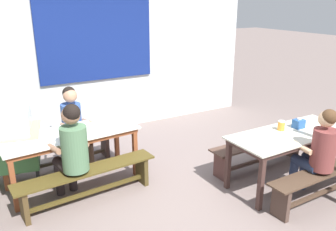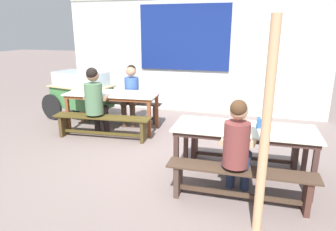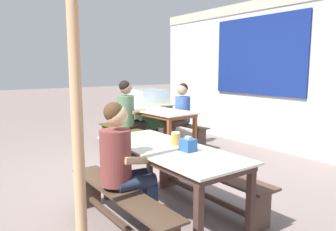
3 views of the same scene
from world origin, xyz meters
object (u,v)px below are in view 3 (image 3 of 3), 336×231
object	(u,v)px
bench_far_back	(175,130)
condiment_jar	(176,139)
bench_near_front	(120,205)
soup_bowl	(153,109)
dining_table_near	(168,155)
bench_far_front	(130,137)
food_cart	(147,108)
wooden_support_post	(78,134)
tissue_box	(188,145)
person_center_facing	(180,111)
bench_near_back	(207,180)
person_left_back_turned	(128,111)
dining_table_far	(154,113)
person_near_front	(123,159)

from	to	relation	value
bench_far_back	condiment_jar	bearing A→B (deg)	-36.29
bench_far_back	bench_near_front	bearing A→B (deg)	-44.31
bench_near_front	soup_bowl	xyz separation A→B (m)	(-2.52, 1.96, 0.49)
dining_table_near	soup_bowl	world-z (taller)	soup_bowl
bench_far_front	food_cart	world-z (taller)	food_cart
food_cart	soup_bowl	bearing A→B (deg)	-26.64
condiment_jar	wooden_support_post	xyz separation A→B (m)	(0.27, -1.13, 0.23)
tissue_box	person_center_facing	bearing A→B (deg)	144.23
bench_near_back	food_cart	world-z (taller)	food_cart
person_left_back_turned	soup_bowl	xyz separation A→B (m)	(0.17, 0.42, 0.03)
bench_far_back	food_cart	xyz separation A→B (m)	(-0.96, -0.08, 0.36)
bench_near_front	wooden_support_post	distance (m)	0.91
bench_far_back	wooden_support_post	xyz separation A→B (m)	(2.85, -3.02, 0.77)
bench_near_back	dining_table_far	bearing A→B (deg)	160.08
bench_far_front	wooden_support_post	bearing A→B (deg)	-34.95
person_near_front	tissue_box	distance (m)	0.63
bench_near_front	wooden_support_post	bearing A→B (deg)	-64.83
bench_far_back	bench_far_front	size ratio (longest dim) A/B	0.94
bench_far_front	bench_near_front	distance (m)	2.95
dining_table_far	bench_near_front	bearing A→B (deg)	-38.03
bench_near_front	condiment_jar	distance (m)	0.87
soup_bowl	condiment_jar	bearing A→B (deg)	-27.40
person_center_facing	wooden_support_post	size ratio (longest dim) A/B	0.59
dining_table_near	condiment_jar	xyz separation A→B (m)	(-0.05, 0.14, 0.14)
person_left_back_turned	tissue_box	size ratio (longest dim) A/B	9.02
person_center_facing	person_left_back_turned	bearing A→B (deg)	-106.45
bench_near_front	condiment_jar	bearing A→B (deg)	95.25
dining_table_far	condiment_jar	bearing A→B (deg)	-27.98
bench_far_front	wooden_support_post	world-z (taller)	wooden_support_post
bench_far_front	tissue_box	size ratio (longest dim) A/B	12.58
person_left_back_turned	wooden_support_post	xyz separation A→B (m)	(2.91, -1.98, 0.31)
bench_near_back	person_center_facing	world-z (taller)	person_center_facing
dining_table_near	soup_bowl	xyz separation A→B (m)	(-2.51, 1.41, 0.10)
food_cart	tissue_box	world-z (taller)	food_cart
dining_table_near	bench_near_back	world-z (taller)	dining_table_near
dining_table_far	wooden_support_post	distance (m)	3.76
wooden_support_post	bench_far_back	bearing A→B (deg)	133.31
dining_table_near	tissue_box	xyz separation A→B (m)	(0.22, 0.08, 0.14)
bench_near_front	dining_table_far	bearing A→B (deg)	141.97
dining_table_far	bench_near_front	size ratio (longest dim) A/B	1.09
tissue_box	wooden_support_post	world-z (taller)	wooden_support_post
tissue_box	person_near_front	bearing A→B (deg)	-116.27
bench_near_back	food_cart	xyz separation A→B (m)	(-3.58, 1.40, 0.35)
dining_table_near	food_cart	distance (m)	4.09
bench_far_front	person_near_front	xyz separation A→B (m)	(2.49, -1.41, 0.40)
bench_far_back	person_left_back_turned	xyz separation A→B (m)	(-0.06, -1.04, 0.47)
dining_table_near	wooden_support_post	distance (m)	1.08
bench_near_back	food_cart	distance (m)	3.86
bench_far_back	person_near_front	bearing A→B (deg)	-44.14
bench_far_front	person_center_facing	bearing A→B (deg)	82.02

